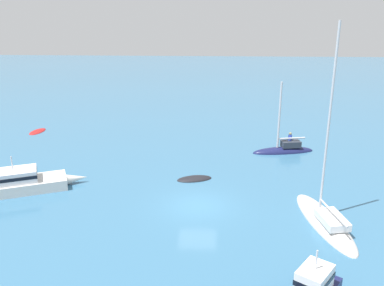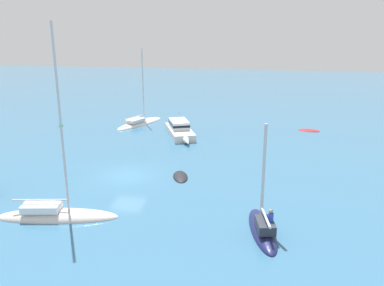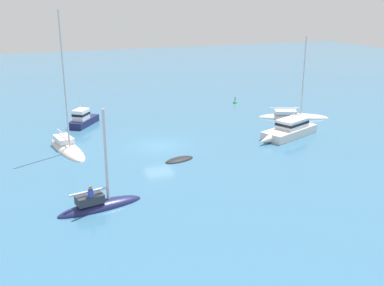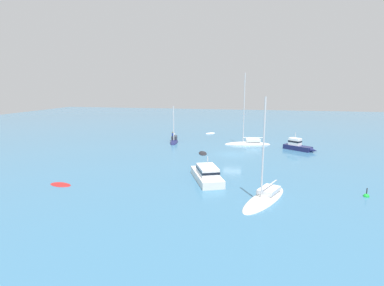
{
  "view_description": "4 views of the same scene",
  "coord_description": "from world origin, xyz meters",
  "px_view_note": "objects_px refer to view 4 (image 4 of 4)",
  "views": [
    {
      "loc": [
        -0.75,
        24.47,
        12.53
      ],
      "look_at": [
        0.62,
        -5.46,
        2.45
      ],
      "focal_mm": 39.16,
      "sensor_mm": 36.0,
      "label": 1
    },
    {
      "loc": [
        -28.33,
        -10.21,
        11.42
      ],
      "look_at": [
        2.96,
        -4.71,
        2.06
      ],
      "focal_mm": 37.54,
      "sensor_mm": 36.0,
      "label": 2
    },
    {
      "loc": [
        -11.47,
        -36.79,
        12.46
      ],
      "look_at": [
        1.23,
        -4.88,
        1.55
      ],
      "focal_mm": 42.72,
      "sensor_mm": 36.0,
      "label": 3
    },
    {
      "loc": [
        41.88,
        3.03,
        9.72
      ],
      "look_at": [
        3.29,
        -5.2,
        2.06
      ],
      "focal_mm": 28.03,
      "sensor_mm": 36.0,
      "label": 4
    }
  ],
  "objects_px": {
    "sailboat": "(265,198)",
    "sailboat_1": "(174,141)",
    "launch": "(206,174)",
    "dinghy": "(61,185)",
    "rib": "(203,154)",
    "cabin_cruiser": "(298,146)",
    "channel_buoy": "(366,196)",
    "tender": "(210,133)",
    "sloop": "(248,144)"
  },
  "relations": [
    {
      "from": "sailboat_1",
      "to": "rib",
      "type": "bearing_deg",
      "value": 29.12
    },
    {
      "from": "cabin_cruiser",
      "to": "dinghy",
      "type": "relative_size",
      "value": 1.87
    },
    {
      "from": "sailboat",
      "to": "sailboat_1",
      "type": "height_order",
      "value": "sailboat"
    },
    {
      "from": "tender",
      "to": "dinghy",
      "type": "relative_size",
      "value": 0.88
    },
    {
      "from": "tender",
      "to": "channel_buoy",
      "type": "bearing_deg",
      "value": -98.26
    },
    {
      "from": "cabin_cruiser",
      "to": "sailboat_1",
      "type": "distance_m",
      "value": 20.22
    },
    {
      "from": "launch",
      "to": "tender",
      "type": "xyz_separation_m",
      "value": [
        -30.26,
        -4.14,
        -0.66
      ]
    },
    {
      "from": "cabin_cruiser",
      "to": "dinghy",
      "type": "bearing_deg",
      "value": -102.78
    },
    {
      "from": "cabin_cruiser",
      "to": "sloop",
      "type": "distance_m",
      "value": 7.98
    },
    {
      "from": "tender",
      "to": "sloop",
      "type": "height_order",
      "value": "sloop"
    },
    {
      "from": "cabin_cruiser",
      "to": "dinghy",
      "type": "distance_m",
      "value": 33.32
    },
    {
      "from": "sailboat_1",
      "to": "sloop",
      "type": "xyz_separation_m",
      "value": [
        -0.41,
        12.58,
        -0.03
      ]
    },
    {
      "from": "dinghy",
      "to": "cabin_cruiser",
      "type": "bearing_deg",
      "value": -128.35
    },
    {
      "from": "dinghy",
      "to": "channel_buoy",
      "type": "height_order",
      "value": "channel_buoy"
    },
    {
      "from": "launch",
      "to": "sloop",
      "type": "bearing_deg",
      "value": -33.07
    },
    {
      "from": "sailboat",
      "to": "channel_buoy",
      "type": "relative_size",
      "value": 8.78
    },
    {
      "from": "sailboat_1",
      "to": "dinghy",
      "type": "xyz_separation_m",
      "value": [
        24.16,
        -4.99,
        -0.18
      ]
    },
    {
      "from": "sailboat",
      "to": "tender",
      "type": "bearing_deg",
      "value": -139.97
    },
    {
      "from": "launch",
      "to": "dinghy",
      "type": "height_order",
      "value": "launch"
    },
    {
      "from": "sailboat_1",
      "to": "channel_buoy",
      "type": "bearing_deg",
      "value": 37.02
    },
    {
      "from": "launch",
      "to": "rib",
      "type": "bearing_deg",
      "value": -10.84
    },
    {
      "from": "launch",
      "to": "cabin_cruiser",
      "type": "bearing_deg",
      "value": -55.43
    },
    {
      "from": "tender",
      "to": "channel_buoy",
      "type": "height_order",
      "value": "channel_buoy"
    },
    {
      "from": "launch",
      "to": "sloop",
      "type": "relative_size",
      "value": 0.62
    },
    {
      "from": "launch",
      "to": "dinghy",
      "type": "distance_m",
      "value": 14.63
    },
    {
      "from": "dinghy",
      "to": "launch",
      "type": "bearing_deg",
      "value": -151.38
    },
    {
      "from": "sailboat",
      "to": "sailboat_1",
      "type": "relative_size",
      "value": 1.38
    },
    {
      "from": "dinghy",
      "to": "rib",
      "type": "bearing_deg",
      "value": -114.09
    },
    {
      "from": "launch",
      "to": "dinghy",
      "type": "xyz_separation_m",
      "value": [
        4.55,
        -13.89,
        -0.66
      ]
    },
    {
      "from": "sailboat",
      "to": "rib",
      "type": "xyz_separation_m",
      "value": [
        -16.29,
        -8.31,
        -0.11
      ]
    },
    {
      "from": "tender",
      "to": "launch",
      "type": "bearing_deg",
      "value": -120.89
    },
    {
      "from": "rib",
      "to": "dinghy",
      "type": "xyz_separation_m",
      "value": [
        16.52,
        -11.38,
        0.0
      ]
    },
    {
      "from": "launch",
      "to": "rib",
      "type": "height_order",
      "value": "launch"
    },
    {
      "from": "tender",
      "to": "dinghy",
      "type": "height_order",
      "value": "tender"
    },
    {
      "from": "sailboat",
      "to": "rib",
      "type": "relative_size",
      "value": 3.26
    },
    {
      "from": "sailboat_1",
      "to": "launch",
      "type": "bearing_deg",
      "value": 13.61
    },
    {
      "from": "sailboat_1",
      "to": "dinghy",
      "type": "distance_m",
      "value": 24.67
    },
    {
      "from": "tender",
      "to": "sailboat_1",
      "type": "bearing_deg",
      "value": -152.79
    },
    {
      "from": "sailboat",
      "to": "launch",
      "type": "xyz_separation_m",
      "value": [
        -4.32,
        -5.8,
        0.55
      ]
    },
    {
      "from": "dinghy",
      "to": "channel_buoy",
      "type": "bearing_deg",
      "value": -163.84
    },
    {
      "from": "rib",
      "to": "sloop",
      "type": "distance_m",
      "value": 10.15
    },
    {
      "from": "sailboat_1",
      "to": "rib",
      "type": "relative_size",
      "value": 2.35
    },
    {
      "from": "sloop",
      "to": "sailboat_1",
      "type": "bearing_deg",
      "value": -8.5
    },
    {
      "from": "tender",
      "to": "dinghy",
      "type": "bearing_deg",
      "value": -144.33
    },
    {
      "from": "rib",
      "to": "cabin_cruiser",
      "type": "bearing_deg",
      "value": -84.31
    },
    {
      "from": "launch",
      "to": "dinghy",
      "type": "bearing_deg",
      "value": 85.47
    },
    {
      "from": "launch",
      "to": "cabin_cruiser",
      "type": "distance_m",
      "value": 20.67
    },
    {
      "from": "rib",
      "to": "dinghy",
      "type": "distance_m",
      "value": 20.06
    },
    {
      "from": "launch",
      "to": "channel_buoy",
      "type": "relative_size",
      "value": 7.17
    },
    {
      "from": "sailboat_1",
      "to": "sloop",
      "type": "relative_size",
      "value": 0.55
    }
  ]
}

